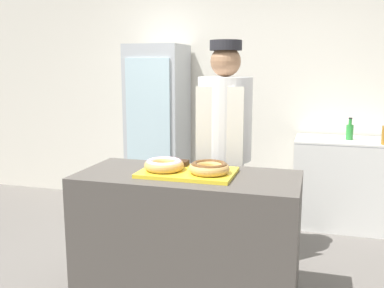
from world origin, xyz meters
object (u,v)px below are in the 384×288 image
at_px(brownie_back_left, 181,163).
at_px(brownie_back_right, 206,165).
at_px(serving_tray, 188,172).
at_px(donut_light_glaze, 164,164).
at_px(chest_freezer, 349,183).
at_px(baker_person, 224,151).
at_px(beverage_fridge, 158,129).
at_px(bottle_green, 350,131).
at_px(donut_chocolate_glaze, 209,167).

height_order(brownie_back_left, brownie_back_right, same).
distance_m(serving_tray, donut_light_glaze, 0.16).
xyz_separation_m(serving_tray, brownie_back_right, (0.09, 0.13, 0.03)).
bearing_deg(brownie_back_right, chest_freezer, 58.19).
bearing_deg(baker_person, beverage_fridge, 130.82).
bearing_deg(beverage_fridge, serving_tray, -63.85).
xyz_separation_m(serving_tray, chest_freezer, (1.11, 1.79, -0.46)).
bearing_deg(brownie_back_left, chest_freezer, 54.09).
distance_m(donut_light_glaze, baker_person, 0.73).
distance_m(donut_light_glaze, brownie_back_left, 0.18).
bearing_deg(brownie_back_right, bottle_green, 58.61).
relative_size(beverage_fridge, chest_freezer, 1.71).
distance_m(brownie_back_left, baker_person, 0.55).
bearing_deg(bottle_green, brownie_back_left, -125.55).
distance_m(brownie_back_left, beverage_fridge, 1.83).
distance_m(donut_chocolate_glaze, brownie_back_right, 0.18).
bearing_deg(bottle_green, donut_light_glaze, -124.41).
bearing_deg(baker_person, chest_freezer, 48.27).
relative_size(donut_light_glaze, brownie_back_right, 2.84).
height_order(serving_tray, baker_person, baker_person).
bearing_deg(donut_light_glaze, beverage_fridge, 111.85).
bearing_deg(chest_freezer, bottle_green, -158.09).
height_order(brownie_back_right, baker_person, baker_person).
xyz_separation_m(donut_chocolate_glaze, bottle_green, (0.94, 1.81, 0.01)).
bearing_deg(donut_light_glaze, chest_freezer, 55.25).
distance_m(brownie_back_left, brownie_back_right, 0.17).
bearing_deg(donut_light_glaze, bottle_green, 55.59).
relative_size(serving_tray, beverage_fridge, 0.33).
xyz_separation_m(serving_tray, donut_chocolate_glaze, (0.15, -0.03, 0.05)).
bearing_deg(chest_freezer, beverage_fridge, -179.81).
height_order(donut_light_glaze, baker_person, baker_person).
bearing_deg(brownie_back_left, baker_person, 70.33).
relative_size(brownie_back_left, bottle_green, 0.42).
bearing_deg(beverage_fridge, bottle_green, -0.07).
bearing_deg(donut_chocolate_glaze, serving_tray, 169.07).
height_order(brownie_back_right, chest_freezer, brownie_back_right).
relative_size(donut_light_glaze, bottle_green, 1.20).
height_order(beverage_fridge, chest_freezer, beverage_fridge).
relative_size(serving_tray, chest_freezer, 0.57).
bearing_deg(baker_person, donut_chocolate_glaze, -85.88).
height_order(donut_chocolate_glaze, beverage_fridge, beverage_fridge).
bearing_deg(serving_tray, brownie_back_right, 57.39).
distance_m(brownie_back_right, beverage_fridge, 1.91).
height_order(donut_light_glaze, beverage_fridge, beverage_fridge).
height_order(brownie_back_right, bottle_green, bottle_green).
distance_m(serving_tray, brownie_back_left, 0.16).
xyz_separation_m(brownie_back_left, bottle_green, (1.18, 1.64, 0.03)).
bearing_deg(serving_tray, chest_freezer, 58.13).
xyz_separation_m(baker_person, bottle_green, (0.99, 1.13, 0.03)).
height_order(brownie_back_left, beverage_fridge, beverage_fridge).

